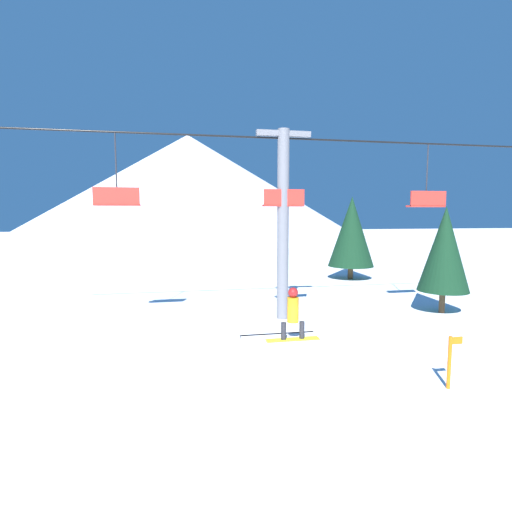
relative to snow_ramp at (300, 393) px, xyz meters
name	(u,v)px	position (x,y,z in m)	size (l,w,h in m)	color
ground_plane	(286,430)	(-0.37, -0.16, -0.73)	(220.00, 220.00, 0.00)	white
mountain_ridge	(188,186)	(-0.37, 78.30, 9.86)	(71.18, 71.18, 21.17)	silver
snow_ramp	(300,393)	(0.00, 0.00, 0.00)	(2.04, 4.25, 1.46)	white
snowboarder	(293,313)	(0.25, 1.46, 1.43)	(1.39, 0.29, 1.37)	yellow
chairlift	(283,213)	(1.96, 8.94, 4.02)	(24.54, 0.52, 8.34)	slate
pine_tree_near	(445,249)	(9.67, 8.48, 2.32)	(2.33, 2.33, 5.06)	#4C3823
pine_tree_far	(351,232)	(9.61, 18.67, 2.70)	(3.25, 3.25, 5.94)	#4C3823
trail_marker	(450,361)	(4.49, 1.01, 0.04)	(0.41, 0.10, 1.44)	orange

